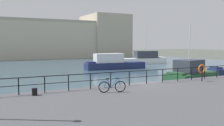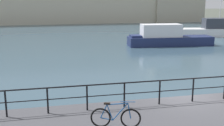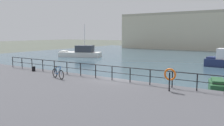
{
  "view_description": "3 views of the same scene",
  "coord_description": "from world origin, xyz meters",
  "px_view_note": "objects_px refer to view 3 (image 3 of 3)",
  "views": [
    {
      "loc": [
        -11.08,
        -16.52,
        4.11
      ],
      "look_at": [
        -1.58,
        2.13,
        2.46
      ],
      "focal_mm": 40.09,
      "sensor_mm": 36.0,
      "label": 1
    },
    {
      "loc": [
        -6.02,
        -11.44,
        5.44
      ],
      "look_at": [
        -2.73,
        3.59,
        1.87
      ],
      "focal_mm": 45.29,
      "sensor_mm": 36.0,
      "label": 2
    },
    {
      "loc": [
        9.42,
        -15.24,
        4.46
      ],
      "look_at": [
        -1.18,
        0.94,
        2.02
      ],
      "focal_mm": 37.44,
      "sensor_mm": 36.0,
      "label": 3
    }
  ],
  "objects_px": {
    "moored_red_daysailer": "(81,52)",
    "mooring_bollard": "(34,69)",
    "life_ring_stand": "(170,75)",
    "parked_bicycle": "(58,73)"
  },
  "relations": [
    {
      "from": "moored_red_daysailer",
      "to": "mooring_bollard",
      "type": "relative_size",
      "value": 19.37
    },
    {
      "from": "parked_bicycle",
      "to": "mooring_bollard",
      "type": "xyz_separation_m",
      "value": [
        -4.56,
        1.29,
        -0.17
      ]
    },
    {
      "from": "moored_red_daysailer",
      "to": "life_ring_stand",
      "type": "xyz_separation_m",
      "value": [
        25.2,
        -21.15,
        1.15
      ]
    },
    {
      "from": "moored_red_daysailer",
      "to": "mooring_bollard",
      "type": "distance_m",
      "value": 23.9
    },
    {
      "from": "life_ring_stand",
      "to": "parked_bicycle",
      "type": "bearing_deg",
      "value": -174.48
    },
    {
      "from": "mooring_bollard",
      "to": "life_ring_stand",
      "type": "bearing_deg",
      "value": -1.96
    },
    {
      "from": "life_ring_stand",
      "to": "mooring_bollard",
      "type": "bearing_deg",
      "value": 178.04
    },
    {
      "from": "parked_bicycle",
      "to": "life_ring_stand",
      "type": "xyz_separation_m",
      "value": [
        8.69,
        0.84,
        0.59
      ]
    },
    {
      "from": "mooring_bollard",
      "to": "life_ring_stand",
      "type": "relative_size",
      "value": 0.31
    },
    {
      "from": "parked_bicycle",
      "to": "moored_red_daysailer",
      "type": "bearing_deg",
      "value": 142.54
    }
  ]
}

